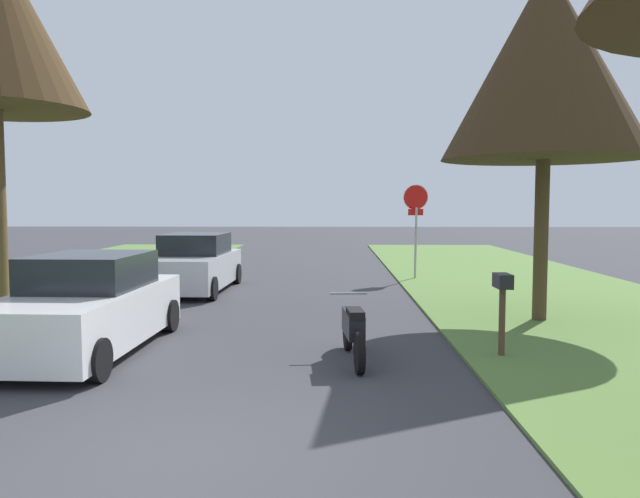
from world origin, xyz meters
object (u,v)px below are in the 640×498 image
Objects in this scene: parked_sedan_silver at (194,265)px; curbside_mailbox at (503,291)px; stop_sign_far at (416,211)px; street_tree_right_mid_a at (546,64)px; parked_motorcycle at (353,330)px; parked_sedan_white at (87,307)px.

parked_sedan_silver reaches higher than curbside_mailbox.
street_tree_right_mid_a is (1.58, -7.04, 2.96)m from stop_sign_far.
curbside_mailbox is at bearing 5.80° from parked_motorcycle.
parked_sedan_white is 3.50× the size of curbside_mailbox.
curbside_mailbox is at bearing -117.80° from street_tree_right_mid_a.
parked_sedan_silver is at bearing -157.18° from stop_sign_far.
stop_sign_far is 0.67× the size of parked_sedan_silver.
parked_sedan_white is 2.17× the size of parked_motorcycle.
street_tree_right_mid_a is 1.58× the size of parked_sedan_silver.
parked_sedan_white reaches higher than parked_motorcycle.
parked_sedan_silver is at bearing 118.73° from parked_motorcycle.
curbside_mailbox is (0.01, -10.02, -1.13)m from stop_sign_far.
street_tree_right_mid_a is 9.67m from parked_sedan_white.
parked_motorcycle is at bearing -140.36° from street_tree_right_mid_a.
parked_motorcycle is at bearing -61.27° from parked_sedan_silver.
parked_sedan_white is (-8.17, -2.67, -4.43)m from street_tree_right_mid_a.
stop_sign_far is 11.83m from parked_sedan_white.
parked_sedan_silver is (-8.02, 4.34, -4.43)m from street_tree_right_mid_a.
street_tree_right_mid_a is at bearing -28.41° from parked_sedan_silver.
parked_sedan_white is at bearing -161.87° from street_tree_right_mid_a.
curbside_mailbox is at bearing -48.61° from parked_sedan_silver.
stop_sign_far reaches higher than curbside_mailbox.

